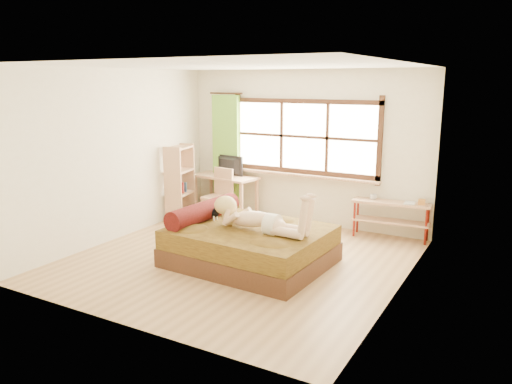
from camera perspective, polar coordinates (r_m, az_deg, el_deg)
The scene contains 18 objects.
floor at distance 7.20m, azimuth -2.04°, elevation -7.76°, with size 4.50×4.50×0.00m, color #9E754C.
ceiling at distance 6.75m, azimuth -2.22°, elevation 14.26°, with size 4.50×4.50×0.00m, color white.
wall_back at distance 8.82m, azimuth 5.53°, elevation 5.02°, with size 4.50×4.50×0.00m, color silver.
wall_front at distance 5.10m, azimuth -15.40°, elevation -0.92°, with size 4.50×4.50×0.00m, color silver.
wall_left at distance 8.23m, azimuth -15.65°, elevation 4.07°, with size 4.50×4.50×0.00m, color silver.
wall_right at distance 6.01m, azimuth 16.52°, elevation 1.01°, with size 4.50×4.50×0.00m, color silver.
window at distance 8.78m, azimuth 5.47°, elevation 6.03°, with size 2.80×0.16×1.46m.
curtain at distance 9.48m, azimuth -3.42°, elevation 4.36°, with size 0.55×0.10×2.20m, color #5F9428.
bed at distance 7.00m, azimuth -1.02°, elevation -5.92°, with size 2.15×1.76×0.79m.
woman at distance 6.71m, azimuth 0.22°, elevation -1.87°, with size 1.45×0.41×0.62m, color #DEB38F, non-canonical shape.
kitten at distance 7.32m, azimuth -5.17°, elevation -2.19°, with size 0.31×0.12×0.25m, color black, non-canonical shape.
desk at distance 9.36m, azimuth -3.51°, elevation 1.27°, with size 1.30×0.73×0.77m.
monitor at distance 9.35m, azimuth -3.37°, elevation 3.05°, with size 0.64×0.08×0.37m, color black.
chair at distance 9.03m, azimuth -4.14°, elevation -0.01°, with size 0.49×0.49×0.97m.
pipe_shelf at distance 8.31m, azimuth 15.26°, elevation -2.17°, with size 1.25×0.41×0.69m.
cup at distance 8.34m, azimuth 13.26°, elevation -0.55°, with size 0.11×0.11×0.09m, color gray.
book at distance 8.23m, azimuth 16.59°, elevation -1.17°, with size 0.17×0.23×0.02m, color gray.
bookshelf at distance 9.25m, azimuth -8.69°, elevation 1.14°, with size 0.44×0.64×1.36m.
Camera 1 is at (3.52, -5.76, 2.50)m, focal length 35.00 mm.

